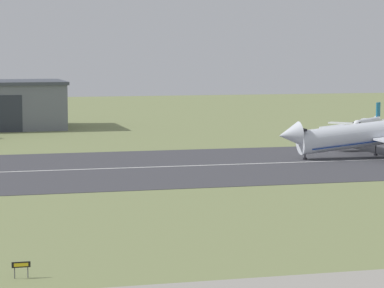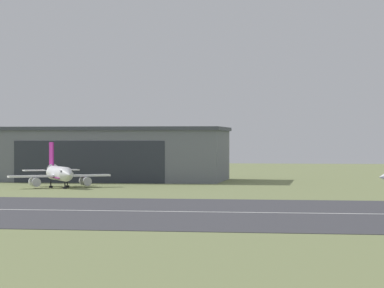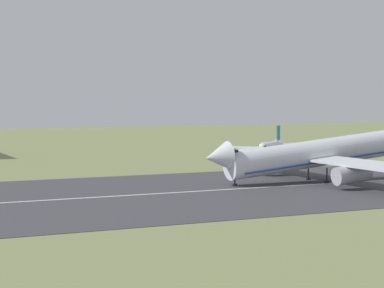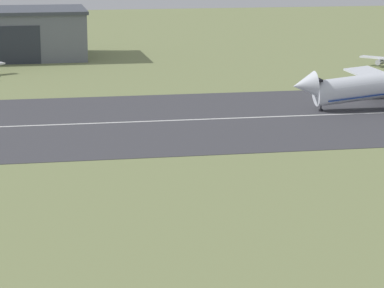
% 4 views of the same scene
% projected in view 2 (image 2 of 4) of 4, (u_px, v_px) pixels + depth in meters
% --- Properties ---
extents(runway_strip, '(392.69, 54.26, 0.06)m').
position_uv_depth(runway_strip, '(33.00, 210.00, 131.08)').
color(runway_strip, '#3D3D42').
rests_on(runway_strip, ground_plane).
extents(runway_centreline, '(353.42, 0.70, 0.01)m').
position_uv_depth(runway_centreline, '(33.00, 210.00, 131.08)').
color(runway_centreline, silver).
rests_on(runway_centreline, runway_strip).
extents(hangar_building, '(61.48, 28.05, 13.24)m').
position_uv_depth(hangar_building, '(103.00, 154.00, 225.82)').
color(hangar_building, slate).
rests_on(hangar_building, ground_plane).
extents(airplane_parked_centre, '(19.83, 18.93, 9.63)m').
position_uv_depth(airplane_parked_centre, '(59.00, 174.00, 192.15)').
color(airplane_parked_centre, white).
rests_on(airplane_parked_centre, ground_plane).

